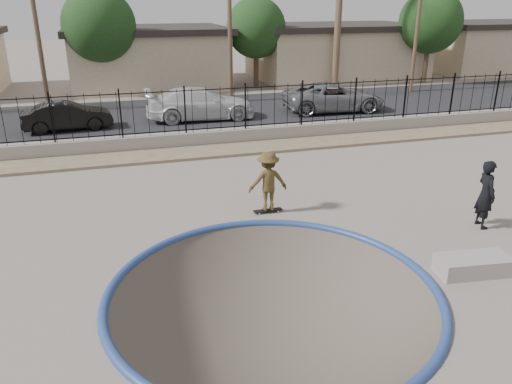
{
  "coord_description": "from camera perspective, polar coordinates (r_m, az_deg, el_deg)",
  "views": [
    {
      "loc": [
        -2.86,
        -9.44,
        5.72
      ],
      "look_at": [
        0.51,
        2.0,
        1.07
      ],
      "focal_mm": 35.0,
      "sensor_mm": 36.0,
      "label": 1
    }
  ],
  "objects": [
    {
      "name": "rock_strip",
      "position": [
        19.69,
        -7.39,
        4.42
      ],
      "size": [
        42.0,
        1.6,
        0.11
      ],
      "primitive_type": "cube",
      "color": "#978863",
      "rests_on": "ground"
    },
    {
      "name": "videographer",
      "position": [
        14.38,
        24.78,
        -0.24
      ],
      "size": [
        0.55,
        0.73,
        1.84
      ],
      "primitive_type": "imported",
      "rotation": [
        0.0,
        0.0,
        1.4
      ],
      "color": "black",
      "rests_on": "ground"
    },
    {
      "name": "house_center",
      "position": [
        36.24,
        -12.23,
        14.93
      ],
      "size": [
        10.6,
        8.6,
        3.9
      ],
      "color": "tan",
      "rests_on": "ground"
    },
    {
      "name": "skateboard",
      "position": [
        14.24,
        1.36,
        -2.11
      ],
      "size": [
        0.84,
        0.22,
        0.07
      ],
      "rotation": [
        0.0,
        0.0,
        0.01
      ],
      "color": "black",
      "rests_on": "ground"
    },
    {
      "name": "fence",
      "position": [
        20.38,
        -8.11,
        9.16
      ],
      "size": [
        40.0,
        0.04,
        1.8
      ],
      "color": "black",
      "rests_on": "retaining_wall"
    },
    {
      "name": "bowl_pit",
      "position": [
        10.59,
        1.97,
        -11.4
      ],
      "size": [
        6.84,
        6.84,
        1.8
      ],
      "primitive_type": null,
      "color": "#494138",
      "rests_on": "ground"
    },
    {
      "name": "street_tree_right",
      "position": [
        38.32,
        19.35,
        17.91
      ],
      "size": [
        4.32,
        4.32,
        6.36
      ],
      "color": "#473323",
      "rests_on": "ground"
    },
    {
      "name": "car_c",
      "position": [
        25.3,
        -6.35,
        10.01
      ],
      "size": [
        5.43,
        2.33,
        1.56
      ],
      "primitive_type": "imported",
      "rotation": [
        0.0,
        0.0,
        1.54
      ],
      "color": "silver",
      "rests_on": "street"
    },
    {
      "name": "street",
      "position": [
        27.2,
        -10.14,
        8.89
      ],
      "size": [
        90.0,
        8.0,
        0.04
      ],
      "primitive_type": "cube",
      "color": "black",
      "rests_on": "ground"
    },
    {
      "name": "retaining_wall",
      "position": [
        20.67,
        -7.93,
        5.91
      ],
      "size": [
        42.0,
        0.45,
        0.6
      ],
      "primitive_type": "cube",
      "color": "gray",
      "rests_on": "ground"
    },
    {
      "name": "house_east_far",
      "position": [
        47.52,
        25.05,
        14.9
      ],
      "size": [
        11.6,
        8.6,
        3.9
      ],
      "color": "tan",
      "rests_on": "ground"
    },
    {
      "name": "ground",
      "position": [
        22.68,
        -8.43,
        3.58
      ],
      "size": [
        120.0,
        120.0,
        2.2
      ],
      "primitive_type": "cube",
      "color": "slate",
      "rests_on": "ground"
    },
    {
      "name": "utility_pole_right",
      "position": [
        34.14,
        18.1,
        18.64
      ],
      "size": [
        1.7,
        0.24,
        9.0
      ],
      "color": "#473323",
      "rests_on": "ground"
    },
    {
      "name": "street_tree_left",
      "position": [
        32.47,
        -17.51,
        17.7
      ],
      "size": [
        4.32,
        4.32,
        6.36
      ],
      "color": "#473323",
      "rests_on": "ground"
    },
    {
      "name": "concrete_ledge",
      "position": [
        12.15,
        23.56,
        -7.66
      ],
      "size": [
        1.67,
        0.89,
        0.4
      ],
      "primitive_type": "cube",
      "rotation": [
        0.0,
        0.0,
        -0.12
      ],
      "color": "gray",
      "rests_on": "ground"
    },
    {
      "name": "coping_ring",
      "position": [
        10.59,
        1.97,
        -11.4
      ],
      "size": [
        7.04,
        7.04,
        0.2
      ],
      "primitive_type": "torus",
      "color": "navy",
      "rests_on": "ground"
    },
    {
      "name": "street_tree_mid",
      "position": [
        34.91,
        0.01,
        18.23
      ],
      "size": [
        3.96,
        3.96,
        5.83
      ],
      "color": "#473323",
      "rests_on": "ground"
    },
    {
      "name": "utility_pole_mid",
      "position": [
        29.26,
        -3.04,
        19.8
      ],
      "size": [
        1.7,
        0.24,
        9.5
      ],
      "color": "#473323",
      "rests_on": "ground"
    },
    {
      "name": "car_b",
      "position": [
        24.61,
        -20.76,
        8.14
      ],
      "size": [
        4.05,
        1.73,
        1.3
      ],
      "primitive_type": "imported",
      "rotation": [
        0.0,
        0.0,
        1.66
      ],
      "color": "black",
      "rests_on": "street"
    },
    {
      "name": "car_d",
      "position": [
        27.35,
        8.86,
        10.67
      ],
      "size": [
        5.53,
        2.83,
        1.49
      ],
      "primitive_type": "imported",
      "rotation": [
        0.0,
        0.0,
        1.51
      ],
      "color": "gray",
      "rests_on": "street"
    },
    {
      "name": "utility_pole_left",
      "position": [
        28.63,
        -23.89,
        17.58
      ],
      "size": [
        1.7,
        0.24,
        9.0
      ],
      "color": "#473323",
      "rests_on": "ground"
    },
    {
      "name": "house_east",
      "position": [
        39.87,
        9.01,
        15.68
      ],
      "size": [
        12.6,
        8.6,
        3.9
      ],
      "color": "tan",
      "rests_on": "ground"
    },
    {
      "name": "skater",
      "position": [
        13.95,
        1.39,
        0.87
      ],
      "size": [
        1.13,
        0.69,
        1.7
      ],
      "primitive_type": "imported",
      "rotation": [
        0.0,
        0.0,
        3.08
      ],
      "color": "brown",
      "rests_on": "ground"
    }
  ]
}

